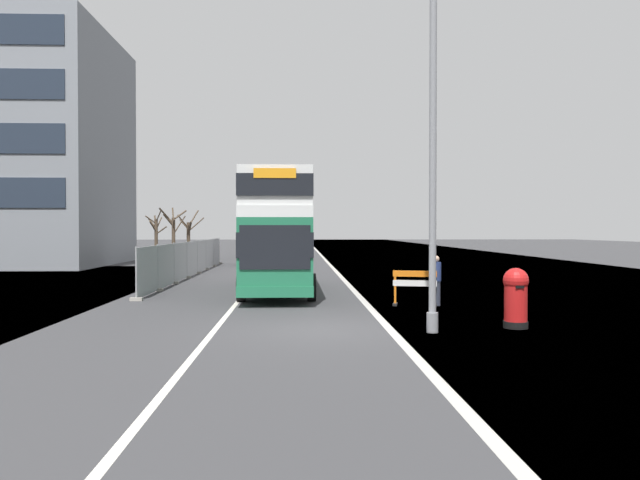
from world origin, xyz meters
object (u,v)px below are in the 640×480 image
Objects in this scene: car_receding_far at (289,244)px; car_oncoming_near at (254,251)px; red_pillar_postbox at (516,295)px; lamppost_foreground at (433,148)px; car_receding_mid at (259,247)px; double_decker_bus at (278,231)px; pedestrian_at_kerb at (436,280)px; roadworks_barrier at (415,284)px.

car_oncoming_near is at bearing -97.70° from car_receding_far.
red_pillar_postbox is 46.57m from car_receding_far.
lamppost_foreground is 39.31m from car_receding_mid.
lamppost_foreground is 6.17× the size of red_pillar_postbox.
car_oncoming_near is at bearing 107.09° from red_pillar_postbox.
double_decker_bus is 19.66m from car_oncoming_near.
car_oncoming_near is 2.57× the size of pedestrian_at_kerb.
double_decker_bus reaches higher than roadworks_barrier.
car_oncoming_near reaches higher than red_pillar_postbox.
car_receding_far reaches higher than car_oncoming_near.
double_decker_bus is at bearing 140.60° from pedestrian_at_kerb.
double_decker_bus is at bearing 112.66° from lamppost_foreground.
double_decker_bus is 1.05× the size of lamppost_foreground.
double_decker_bus is 2.40× the size of car_receding_far.
car_receding_mid reaches higher than pedestrian_at_kerb.
lamppost_foreground is 47.05m from car_receding_far.
car_receding_mid reaches higher than red_pillar_postbox.
double_decker_bus is at bearing 124.84° from red_pillar_postbox.
roadworks_barrier is (-1.75, 4.72, -0.12)m from red_pillar_postbox.
car_oncoming_near is 9.19m from car_receding_mid.
car_oncoming_near reaches higher than car_receding_mid.
car_receding_far is at bearing 98.01° from red_pillar_postbox.
double_decker_bus is 28.81m from car_receding_mid.
car_receding_mid is (-9.05, 37.95, 0.16)m from red_pillar_postbox.
car_receding_mid is (-2.58, 28.65, -1.49)m from double_decker_bus.
car_receding_mid reaches higher than roadworks_barrier.
pedestrian_at_kerb is at bearing -71.89° from car_oncoming_near.
double_decker_bus is at bearing 135.91° from roadworks_barrier.
car_oncoming_near is at bearing 102.50° from lamppost_foreground.
roadworks_barrier is at bearing -173.25° from pedestrian_at_kerb.
car_receding_far reaches higher than car_receding_mid.
car_receding_mid is 2.65× the size of pedestrian_at_kerb.
roadworks_barrier is 0.36× the size of car_receding_far.
car_receding_mid is at bearing 102.39° from roadworks_barrier.
lamppost_foreground reaches higher than pedestrian_at_kerb.
pedestrian_at_kerb is (7.83, -23.95, -0.20)m from car_oncoming_near.
roadworks_barrier is 34.02m from car_receding_mid.
roadworks_barrier is (4.72, -4.57, -1.77)m from double_decker_bus.
red_pillar_postbox is 0.36× the size of car_oncoming_near.
car_receding_far is (-4.16, 46.74, -3.54)m from lamppost_foreground.
lamppost_foreground is 6.62m from roadworks_barrier.
car_oncoming_near is 1.03× the size of car_receding_far.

